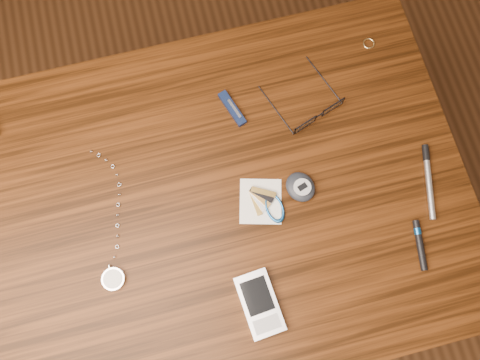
{
  "coord_description": "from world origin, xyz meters",
  "views": [
    {
      "loc": [
        0.02,
        -0.19,
        1.62
      ],
      "look_at": [
        0.07,
        0.03,
        0.76
      ],
      "focal_mm": 35.0,
      "sensor_mm": 36.0,
      "label": 1
    }
  ],
  "objects_px": {
    "eyeglasses": "(317,113)",
    "pocket_watch": "(113,274)",
    "pda_phone": "(260,304)",
    "desk": "(210,213)",
    "silver_pen": "(428,176)",
    "notepad_keys": "(267,204)",
    "pocket_knife": "(232,108)",
    "pedometer": "(300,187)"
  },
  "relations": [
    {
      "from": "pedometer",
      "to": "silver_pen",
      "type": "relative_size",
      "value": 0.51
    },
    {
      "from": "pocket_watch",
      "to": "pocket_knife",
      "type": "distance_m",
      "value": 0.39
    },
    {
      "from": "pedometer",
      "to": "desk",
      "type": "bearing_deg",
      "value": 174.96
    },
    {
      "from": "silver_pen",
      "to": "pocket_watch",
      "type": "bearing_deg",
      "value": -176.85
    },
    {
      "from": "pocket_watch",
      "to": "pocket_knife",
      "type": "height_order",
      "value": "same"
    },
    {
      "from": "pda_phone",
      "to": "pocket_knife",
      "type": "bearing_deg",
      "value": 83.42
    },
    {
      "from": "eyeglasses",
      "to": "pocket_watch",
      "type": "distance_m",
      "value": 0.49
    },
    {
      "from": "notepad_keys",
      "to": "pocket_knife",
      "type": "bearing_deg",
      "value": 94.96
    },
    {
      "from": "notepad_keys",
      "to": "silver_pen",
      "type": "xyz_separation_m",
      "value": [
        0.31,
        -0.02,
        0.0
      ]
    },
    {
      "from": "silver_pen",
      "to": "pda_phone",
      "type": "bearing_deg",
      "value": -158.22
    },
    {
      "from": "eyeglasses",
      "to": "pedometer",
      "type": "xyz_separation_m",
      "value": [
        -0.07,
        -0.14,
        -0.0
      ]
    },
    {
      "from": "pda_phone",
      "to": "pedometer",
      "type": "height_order",
      "value": "pedometer"
    },
    {
      "from": "pda_phone",
      "to": "silver_pen",
      "type": "height_order",
      "value": "pda_phone"
    },
    {
      "from": "desk",
      "to": "notepad_keys",
      "type": "height_order",
      "value": "notepad_keys"
    },
    {
      "from": "desk",
      "to": "silver_pen",
      "type": "height_order",
      "value": "silver_pen"
    },
    {
      "from": "pocket_watch",
      "to": "notepad_keys",
      "type": "distance_m",
      "value": 0.31
    },
    {
      "from": "pda_phone",
      "to": "notepad_keys",
      "type": "height_order",
      "value": "pda_phone"
    },
    {
      "from": "pedometer",
      "to": "eyeglasses",
      "type": "bearing_deg",
      "value": 61.97
    },
    {
      "from": "desk",
      "to": "pocket_watch",
      "type": "distance_m",
      "value": 0.24
    },
    {
      "from": "pocket_watch",
      "to": "desk",
      "type": "bearing_deg",
      "value": 24.43
    },
    {
      "from": "eyeglasses",
      "to": "pda_phone",
      "type": "bearing_deg",
      "value": -121.99
    },
    {
      "from": "pocket_watch",
      "to": "silver_pen",
      "type": "distance_m",
      "value": 0.62
    },
    {
      "from": "pedometer",
      "to": "pocket_knife",
      "type": "bearing_deg",
      "value": 114.46
    },
    {
      "from": "notepad_keys",
      "to": "silver_pen",
      "type": "height_order",
      "value": "silver_pen"
    },
    {
      "from": "desk",
      "to": "pocket_knife",
      "type": "height_order",
      "value": "pocket_knife"
    },
    {
      "from": "eyeglasses",
      "to": "silver_pen",
      "type": "distance_m",
      "value": 0.24
    },
    {
      "from": "desk",
      "to": "eyeglasses",
      "type": "relative_size",
      "value": 6.38
    },
    {
      "from": "pda_phone",
      "to": "silver_pen",
      "type": "xyz_separation_m",
      "value": [
        0.37,
        0.15,
        -0.0
      ]
    },
    {
      "from": "pda_phone",
      "to": "pedometer",
      "type": "relative_size",
      "value": 1.61
    },
    {
      "from": "pda_phone",
      "to": "desk",
      "type": "bearing_deg",
      "value": 104.02
    },
    {
      "from": "pocket_knife",
      "to": "desk",
      "type": "bearing_deg",
      "value": -118.54
    },
    {
      "from": "desk",
      "to": "pda_phone",
      "type": "bearing_deg",
      "value": -75.98
    },
    {
      "from": "desk",
      "to": "pedometer",
      "type": "height_order",
      "value": "pedometer"
    },
    {
      "from": "notepad_keys",
      "to": "pocket_knife",
      "type": "height_order",
      "value": "pocket_knife"
    },
    {
      "from": "eyeglasses",
      "to": "pocket_knife",
      "type": "relative_size",
      "value": 1.92
    },
    {
      "from": "eyeglasses",
      "to": "silver_pen",
      "type": "xyz_separation_m",
      "value": [
        0.17,
        -0.17,
        -0.01
      ]
    },
    {
      "from": "pda_phone",
      "to": "silver_pen",
      "type": "relative_size",
      "value": 0.82
    },
    {
      "from": "eyeglasses",
      "to": "pocket_knife",
      "type": "xyz_separation_m",
      "value": [
        -0.16,
        0.05,
        -0.01
      ]
    },
    {
      "from": "pedometer",
      "to": "notepad_keys",
      "type": "distance_m",
      "value": 0.07
    },
    {
      "from": "pocket_knife",
      "to": "eyeglasses",
      "type": "bearing_deg",
      "value": -18.73
    },
    {
      "from": "notepad_keys",
      "to": "pedometer",
      "type": "bearing_deg",
      "value": 12.44
    },
    {
      "from": "pda_phone",
      "to": "notepad_keys",
      "type": "xyz_separation_m",
      "value": [
        0.06,
        0.17,
        -0.0
      ]
    }
  ]
}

